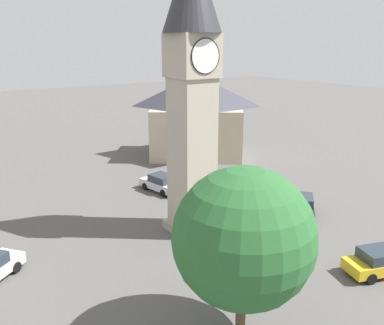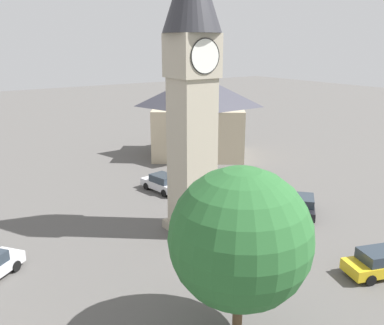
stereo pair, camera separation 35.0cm
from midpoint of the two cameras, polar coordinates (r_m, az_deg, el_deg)
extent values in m
plane|color=#565451|center=(29.75, -0.34, -9.16)|extent=(200.00, 200.00, 0.00)
cube|color=gray|center=(29.62, -0.34, -8.64)|extent=(3.09, 3.09, 0.60)
cube|color=#ADA38E|center=(27.82, -0.36, 1.30)|extent=(2.47, 2.47, 9.98)
cube|color=#ADA38E|center=(26.90, -0.38, 14.48)|extent=(2.77, 2.77, 2.72)
cylinder|color=white|center=(28.07, -2.09, 14.55)|extent=(2.08, 0.04, 2.08)
torus|color=black|center=(28.07, -2.11, 14.55)|extent=(2.14, 0.06, 2.14)
cube|color=black|center=(28.09, -2.15, 15.01)|extent=(0.05, 0.02, 0.58)
cube|color=black|center=(28.27, -1.60, 14.56)|extent=(0.79, 0.02, 0.04)
cylinder|color=white|center=(25.75, 1.48, 14.40)|extent=(2.08, 0.04, 2.08)
torus|color=black|center=(25.74, 1.49, 14.40)|extent=(2.14, 0.06, 2.14)
cube|color=gold|center=(26.53, 24.14, -12.61)|extent=(4.43, 2.96, 0.64)
cube|color=#28333D|center=(26.16, 24.04, -11.49)|extent=(2.50, 2.17, 0.64)
cylinder|color=black|center=(26.47, 20.85, -12.95)|extent=(0.68, 0.42, 0.64)
cylinder|color=black|center=(25.40, 23.03, -14.50)|extent=(0.68, 0.42, 0.64)
cube|color=black|center=(33.07, 14.54, -5.91)|extent=(4.19, 4.00, 0.64)
cube|color=#28333D|center=(32.71, 14.62, -5.00)|extent=(2.60, 2.56, 0.64)
cylinder|color=black|center=(34.29, 13.13, -5.49)|extent=(0.62, 0.59, 0.64)
cylinder|color=black|center=(34.36, 15.80, -5.64)|extent=(0.62, 0.59, 0.64)
cylinder|color=black|center=(32.01, 13.11, -7.09)|extent=(0.62, 0.59, 0.64)
cylinder|color=black|center=(32.08, 15.99, -7.25)|extent=(0.62, 0.59, 0.64)
cube|color=black|center=(35.03, 14.45, -5.02)|extent=(1.20, 1.32, 0.16)
cube|color=silver|center=(36.95, -4.57, -3.06)|extent=(2.36, 4.33, 0.64)
cube|color=#28333D|center=(36.64, -4.44, -2.20)|extent=(1.89, 2.33, 0.64)
cylinder|color=black|center=(37.46, -6.72, -3.28)|extent=(0.32, 0.67, 0.64)
cylinder|color=black|center=(38.41, -4.85, -2.73)|extent=(0.32, 0.67, 0.64)
cylinder|color=black|center=(35.67, -4.25, -4.23)|extent=(0.32, 0.67, 0.64)
cylinder|color=black|center=(36.66, -2.36, -3.62)|extent=(0.32, 0.67, 0.64)
cube|color=black|center=(38.50, -6.52, -2.65)|extent=(1.66, 0.39, 0.16)
cylinder|color=black|center=(26.61, -23.37, -13.08)|extent=(0.64, 0.56, 0.64)
cube|color=black|center=(27.59, -23.60, -11.92)|extent=(1.10, 1.40, 0.16)
cylinder|color=#2D3351|center=(29.37, 11.89, -9.00)|extent=(0.13, 0.13, 0.82)
cylinder|color=#2D3351|center=(29.29, 12.20, -9.09)|extent=(0.13, 0.13, 0.82)
cube|color=#D13838|center=(29.04, 12.12, -7.78)|extent=(0.29, 0.40, 0.60)
cylinder|color=#D13838|center=(29.17, 11.72, -7.75)|extent=(0.09, 0.09, 0.60)
cylinder|color=#D13838|center=(28.96, 12.52, -7.98)|extent=(0.09, 0.09, 0.60)
sphere|color=#9E7051|center=(28.86, 12.18, -6.96)|extent=(0.22, 0.22, 0.22)
sphere|color=black|center=(28.85, 12.17, -6.93)|extent=(0.20, 0.20, 0.20)
cylinder|color=brown|center=(19.54, 6.18, -19.47)|extent=(0.44, 0.44, 2.76)
sphere|color=#28602D|center=(17.73, 6.52, -10.20)|extent=(6.09, 6.09, 6.09)
cube|color=tan|center=(48.14, 0.38, 4.33)|extent=(12.83, 12.40, 5.68)
pyramid|color=#383842|center=(47.40, 0.39, 9.82)|extent=(13.47, 13.02, 3.59)
cube|color=#422819|center=(44.66, 0.28, 1.02)|extent=(0.93, 0.72, 2.10)
camera|label=1|loc=(0.17, -90.36, -0.10)|focal=38.81mm
camera|label=2|loc=(0.17, 89.64, 0.10)|focal=38.81mm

